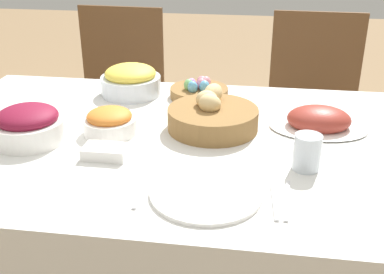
% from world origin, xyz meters
% --- Properties ---
extents(dining_table, '(1.67, 1.01, 0.75)m').
position_xyz_m(dining_table, '(0.00, 0.00, 0.38)').
color(dining_table, silver).
rests_on(dining_table, ground).
extents(chair_far_left, '(0.44, 0.44, 0.96)m').
position_xyz_m(chair_far_left, '(-0.48, 0.86, 0.51)').
color(chair_far_left, brown).
rests_on(chair_far_left, ground).
extents(chair_far_right, '(0.43, 0.43, 0.96)m').
position_xyz_m(chair_far_right, '(0.46, 0.86, 0.51)').
color(chair_far_right, brown).
rests_on(chair_far_right, ground).
extents(bread_basket, '(0.28, 0.28, 0.12)m').
position_xyz_m(bread_basket, '(0.07, 0.08, 0.80)').
color(bread_basket, olive).
rests_on(bread_basket, dining_table).
extents(egg_basket, '(0.21, 0.21, 0.08)m').
position_xyz_m(egg_basket, '(-0.01, 0.36, 0.78)').
color(egg_basket, olive).
rests_on(egg_basket, dining_table).
extents(ham_platter, '(0.30, 0.21, 0.08)m').
position_xyz_m(ham_platter, '(0.39, 0.13, 0.78)').
color(ham_platter, white).
rests_on(ham_platter, dining_table).
extents(carrot_bowl, '(0.16, 0.16, 0.08)m').
position_xyz_m(carrot_bowl, '(-0.23, 0.00, 0.79)').
color(carrot_bowl, white).
rests_on(carrot_bowl, dining_table).
extents(beet_salad_bowl, '(0.21, 0.21, 0.11)m').
position_xyz_m(beet_salad_bowl, '(-0.45, -0.08, 0.80)').
color(beet_salad_bowl, white).
rests_on(beet_salad_bowl, dining_table).
extents(pineapple_bowl, '(0.22, 0.22, 0.11)m').
position_xyz_m(pineapple_bowl, '(-0.26, 0.35, 0.81)').
color(pineapple_bowl, silver).
rests_on(pineapple_bowl, dining_table).
extents(dinner_plate, '(0.27, 0.27, 0.01)m').
position_xyz_m(dinner_plate, '(0.10, -0.31, 0.76)').
color(dinner_plate, white).
rests_on(dinner_plate, dining_table).
extents(fork, '(0.02, 0.18, 0.00)m').
position_xyz_m(fork, '(-0.06, -0.31, 0.76)').
color(fork, silver).
rests_on(fork, dining_table).
extents(knife, '(0.02, 0.18, 0.00)m').
position_xyz_m(knife, '(0.26, -0.31, 0.76)').
color(knife, silver).
rests_on(knife, dining_table).
extents(spoon, '(0.02, 0.18, 0.00)m').
position_xyz_m(spoon, '(0.29, -0.31, 0.76)').
color(spoon, silver).
rests_on(spoon, dining_table).
extents(drinking_cup, '(0.07, 0.07, 0.10)m').
position_xyz_m(drinking_cup, '(0.34, -0.14, 0.80)').
color(drinking_cup, silver).
rests_on(drinking_cup, dining_table).
extents(butter_dish, '(0.12, 0.07, 0.03)m').
position_xyz_m(butter_dish, '(-0.20, -0.15, 0.77)').
color(butter_dish, white).
rests_on(butter_dish, dining_table).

